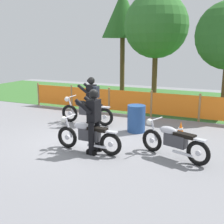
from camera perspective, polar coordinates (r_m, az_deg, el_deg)
ground at (r=8.73m, az=-5.14°, el=-5.56°), size 24.00×24.00×0.02m
grass_verge at (r=15.24m, az=8.41°, el=2.46°), size 24.00×7.30×0.01m
barrier_fence at (r=11.74m, az=3.48°, el=2.08°), size 9.23×0.08×1.05m
tree_leftmost at (r=17.97m, az=2.11°, el=18.64°), size 2.47×2.47×5.94m
tree_near_left at (r=15.91m, az=8.68°, el=16.42°), size 3.38×3.38×5.44m
motorcycle_lead at (r=7.38m, az=11.99°, el=-5.59°), size 1.87×0.84×0.92m
motorcycle_trailing at (r=10.38m, az=-5.08°, el=0.20°), size 2.05×0.60×0.97m
motorcycle_third at (r=7.68m, az=-4.82°, el=-4.62°), size 1.94×0.57×0.92m
rider_trailing at (r=10.18m, az=-4.02°, el=2.73°), size 0.68×0.55×1.69m
rider_third at (r=7.46m, az=-3.65°, el=-1.35°), size 0.56×0.55×1.69m
traffic_cone at (r=9.01m, az=13.35°, el=-3.48°), size 0.32×0.32×0.53m
spare_drum at (r=9.43m, az=4.81°, el=-1.30°), size 0.58×0.58×0.88m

